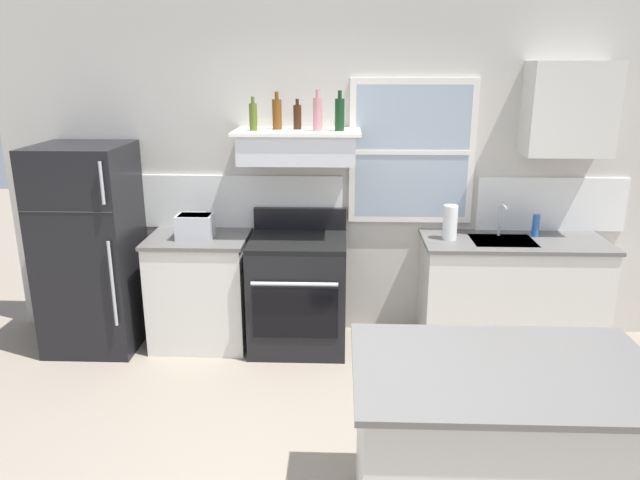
% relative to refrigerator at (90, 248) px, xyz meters
% --- Properties ---
extents(back_wall, '(5.40, 0.11, 2.70)m').
position_rel_refrigerator_xyz_m(back_wall, '(1.93, 0.39, 0.53)').
color(back_wall, beige).
rests_on(back_wall, ground_plane).
extents(refrigerator, '(0.70, 0.72, 1.64)m').
position_rel_refrigerator_xyz_m(refrigerator, '(0.00, 0.00, 0.00)').
color(refrigerator, black).
rests_on(refrigerator, ground_plane).
extents(counter_left_of_stove, '(0.79, 0.63, 0.91)m').
position_rel_refrigerator_xyz_m(counter_left_of_stove, '(0.85, 0.06, -0.36)').
color(counter_left_of_stove, silver).
rests_on(counter_left_of_stove, ground_plane).
extents(toaster, '(0.30, 0.20, 0.19)m').
position_rel_refrigerator_xyz_m(toaster, '(0.85, 0.01, 0.19)').
color(toaster, silver).
rests_on(toaster, counter_left_of_stove).
extents(stove_range, '(0.76, 0.69, 1.09)m').
position_rel_refrigerator_xyz_m(stove_range, '(1.65, 0.02, -0.36)').
color(stove_range, black).
rests_on(stove_range, ground_plane).
extents(range_hood_shelf, '(0.96, 0.52, 0.24)m').
position_rel_refrigerator_xyz_m(range_hood_shelf, '(1.65, 0.12, 0.80)').
color(range_hood_shelf, silver).
extents(bottle_olive_oil_square, '(0.06, 0.06, 0.25)m').
position_rel_refrigerator_xyz_m(bottle_olive_oil_square, '(1.32, 0.07, 1.03)').
color(bottle_olive_oil_square, '#4C601E').
rests_on(bottle_olive_oil_square, range_hood_shelf).
extents(bottle_amber_wine, '(0.07, 0.07, 0.28)m').
position_rel_refrigerator_xyz_m(bottle_amber_wine, '(1.49, 0.16, 1.04)').
color(bottle_amber_wine, brown).
rests_on(bottle_amber_wine, range_hood_shelf).
extents(bottle_brown_stout, '(0.06, 0.06, 0.23)m').
position_rel_refrigerator_xyz_m(bottle_brown_stout, '(1.65, 0.17, 1.02)').
color(bottle_brown_stout, '#381E0F').
rests_on(bottle_brown_stout, range_hood_shelf).
extents(bottle_rose_pink, '(0.07, 0.07, 0.30)m').
position_rel_refrigerator_xyz_m(bottle_rose_pink, '(1.81, 0.08, 1.05)').
color(bottle_rose_pink, '#C67F84').
rests_on(bottle_rose_pink, range_hood_shelf).
extents(bottle_dark_green_wine, '(0.07, 0.07, 0.30)m').
position_rel_refrigerator_xyz_m(bottle_dark_green_wine, '(1.97, 0.07, 1.05)').
color(bottle_dark_green_wine, '#143819').
rests_on(bottle_dark_green_wine, range_hood_shelf).
extents(counter_right_with_sink, '(1.43, 0.63, 0.91)m').
position_rel_refrigerator_xyz_m(counter_right_with_sink, '(3.35, 0.06, -0.36)').
color(counter_right_with_sink, silver).
rests_on(counter_right_with_sink, ground_plane).
extents(sink_faucet, '(0.03, 0.17, 0.28)m').
position_rel_refrigerator_xyz_m(sink_faucet, '(3.25, 0.16, 0.26)').
color(sink_faucet, silver).
rests_on(sink_faucet, counter_right_with_sink).
extents(paper_towel_roll, '(0.11, 0.11, 0.27)m').
position_rel_refrigerator_xyz_m(paper_towel_roll, '(2.84, 0.06, 0.22)').
color(paper_towel_roll, white).
rests_on(paper_towel_roll, counter_right_with_sink).
extents(dish_soap_bottle, '(0.06, 0.06, 0.18)m').
position_rel_refrigerator_xyz_m(dish_soap_bottle, '(3.53, 0.16, 0.18)').
color(dish_soap_bottle, blue).
rests_on(dish_soap_bottle, counter_right_with_sink).
extents(kitchen_island, '(1.40, 0.90, 0.91)m').
position_rel_refrigerator_xyz_m(kitchen_island, '(2.75, -1.99, -0.36)').
color(kitchen_island, silver).
rests_on(kitchen_island, ground_plane).
extents(upper_cabinet_right, '(0.64, 0.32, 0.70)m').
position_rel_refrigerator_xyz_m(upper_cabinet_right, '(3.70, 0.20, 1.08)').
color(upper_cabinet_right, silver).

